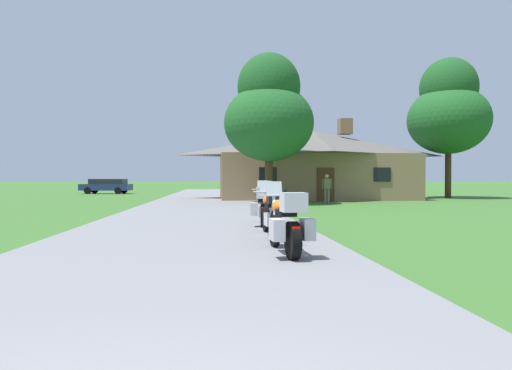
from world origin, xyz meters
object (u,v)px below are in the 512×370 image
object	(u,v)px
motorcycle_orange_nearest_to_camera	(286,224)
parked_navy_suv_far_left	(107,186)
motorcycle_orange_second_in_row	(272,212)
tree_right_of_lodge	(448,111)
bystander_olive_shirt_near_lodge	(327,187)
tree_by_lodge_front	(269,112)
motorcycle_black_farthest_in_row	(263,206)

from	to	relation	value
motorcycle_orange_nearest_to_camera	parked_navy_suv_far_left	bearing A→B (deg)	103.09
motorcycle_orange_second_in_row	tree_right_of_lodge	world-z (taller)	tree_right_of_lodge
parked_navy_suv_far_left	motorcycle_orange_nearest_to_camera	bearing A→B (deg)	-155.49
bystander_olive_shirt_near_lodge	tree_by_lodge_front	xyz separation A→B (m)	(-3.40, -0.33, 4.19)
motorcycle_orange_nearest_to_camera	tree_by_lodge_front	distance (m)	17.84
bystander_olive_shirt_near_lodge	tree_by_lodge_front	size ratio (longest dim) A/B	0.20
motorcycle_orange_second_in_row	tree_by_lodge_front	size ratio (longest dim) A/B	0.25
motorcycle_orange_nearest_to_camera	motorcycle_black_farthest_in_row	world-z (taller)	same
motorcycle_orange_nearest_to_camera	tree_right_of_lodge	xyz separation A→B (m)	(15.70, 23.67, 5.79)
tree_by_lodge_front	parked_navy_suv_far_left	world-z (taller)	tree_by_lodge_front
motorcycle_orange_second_in_row	bystander_olive_shirt_near_lodge	xyz separation A→B (m)	(5.05, 14.87, 0.31)
motorcycle_black_farthest_in_row	parked_navy_suv_far_left	xyz separation A→B (m)	(-11.62, 30.67, 0.17)
motorcycle_orange_nearest_to_camera	tree_right_of_lodge	distance (m)	28.99
motorcycle_black_farthest_in_row	motorcycle_orange_second_in_row	bearing A→B (deg)	-86.21
motorcycle_orange_second_in_row	motorcycle_black_farthest_in_row	bearing A→B (deg)	86.22
motorcycle_orange_second_in_row	parked_navy_suv_far_left	bearing A→B (deg)	106.79
parked_navy_suv_far_left	motorcycle_orange_second_in_row	bearing A→B (deg)	-154.06
motorcycle_orange_nearest_to_camera	bystander_olive_shirt_near_lodge	distance (m)	18.24
motorcycle_orange_second_in_row	parked_navy_suv_far_left	size ratio (longest dim) A/B	0.44
motorcycle_orange_second_in_row	bystander_olive_shirt_near_lodge	distance (m)	15.71
motorcycle_orange_nearest_to_camera	motorcycle_orange_second_in_row	xyz separation A→B (m)	(0.07, 2.63, 0.01)
motorcycle_black_farthest_in_row	bystander_olive_shirt_near_lodge	size ratio (longest dim) A/B	1.25
motorcycle_orange_nearest_to_camera	tree_by_lodge_front	xyz separation A→B (m)	(1.73, 17.17, 4.51)
tree_by_lodge_front	tree_right_of_lodge	distance (m)	15.46
bystander_olive_shirt_near_lodge	tree_by_lodge_front	world-z (taller)	tree_by_lodge_front
motorcycle_orange_nearest_to_camera	motorcycle_black_farthest_in_row	distance (m)	5.11
motorcycle_black_farthest_in_row	tree_right_of_lodge	size ratio (longest dim) A/B	0.20
tree_by_lodge_front	parked_navy_suv_far_left	bearing A→B (deg)	125.40
tree_by_lodge_front	tree_right_of_lodge	xyz separation A→B (m)	(13.97, 6.50, 1.28)
parked_navy_suv_far_left	tree_right_of_lodge	bearing A→B (deg)	-107.29
tree_right_of_lodge	parked_navy_suv_far_left	distance (m)	30.29
tree_by_lodge_front	tree_right_of_lodge	bearing A→B (deg)	24.95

